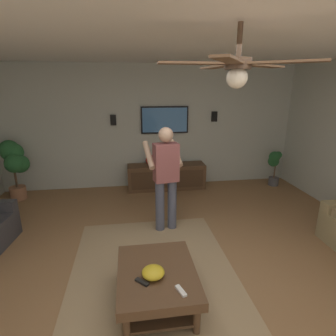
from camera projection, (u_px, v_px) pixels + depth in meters
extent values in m
plane|color=olive|center=(180.00, 289.00, 3.08)|extent=(8.26, 8.26, 0.00)
cube|color=#B2B7AD|center=(151.00, 127.00, 6.00)|extent=(0.10, 6.64, 2.67)
cube|color=white|center=(184.00, 23.00, 2.29)|extent=(7.09, 6.64, 0.10)
cube|color=#9E8460|center=(155.00, 289.00, 3.07)|extent=(3.16, 2.00, 0.01)
cube|color=#513823|center=(157.00, 275.00, 2.78)|extent=(1.00, 0.80, 0.10)
cylinder|color=#513823|center=(180.00, 263.00, 3.28)|extent=(0.07, 0.07, 0.30)
cylinder|color=#513823|center=(126.00, 268.00, 3.19)|extent=(0.07, 0.07, 0.30)
cylinder|color=#513823|center=(197.00, 320.00, 2.49)|extent=(0.07, 0.07, 0.30)
cylinder|color=#513823|center=(126.00, 329.00, 2.40)|extent=(0.07, 0.07, 0.30)
cube|color=#452F1E|center=(157.00, 295.00, 2.85)|extent=(0.88, 0.68, 0.03)
cube|color=#513823|center=(166.00, 176.00, 6.04)|extent=(0.44, 1.70, 0.55)
cube|color=#412C1C|center=(168.00, 180.00, 5.82)|extent=(0.01, 1.56, 0.39)
cube|color=black|center=(165.00, 120.00, 5.91)|extent=(0.05, 1.04, 0.58)
cube|color=#4177B8|center=(165.00, 120.00, 5.88)|extent=(0.01, 0.98, 0.52)
cylinder|color=#4C5166|center=(172.00, 205.00, 4.29)|extent=(0.14, 0.14, 0.82)
cylinder|color=#4C5166|center=(160.00, 206.00, 4.23)|extent=(0.14, 0.14, 0.82)
cube|color=#8C4C4C|center=(166.00, 163.00, 4.05)|extent=(0.28, 0.39, 0.58)
sphere|color=tan|center=(166.00, 135.00, 3.93)|extent=(0.22, 0.22, 0.22)
cylinder|color=tan|center=(176.00, 153.00, 4.26)|extent=(0.49, 0.17, 0.37)
cylinder|color=tan|center=(149.00, 155.00, 4.13)|extent=(0.49, 0.17, 0.37)
cube|color=white|center=(159.00, 157.00, 4.40)|extent=(0.05, 0.06, 0.16)
cylinder|color=#9E6B4C|center=(18.00, 193.00, 5.49)|extent=(0.31, 0.31, 0.26)
cylinder|color=brown|center=(15.00, 177.00, 5.39)|extent=(0.04, 0.04, 0.43)
sphere|color=#235B2D|center=(14.00, 152.00, 5.30)|extent=(0.36, 0.36, 0.36)
sphere|color=#235B2D|center=(10.00, 152.00, 5.29)|extent=(0.36, 0.36, 0.36)
sphere|color=#235B2D|center=(20.00, 164.00, 5.30)|extent=(0.35, 0.35, 0.35)
sphere|color=#235B2D|center=(14.00, 163.00, 5.20)|extent=(0.36, 0.36, 0.36)
sphere|color=#235B2D|center=(9.00, 149.00, 5.25)|extent=(0.36, 0.36, 0.36)
cylinder|color=#4C4C51|center=(273.00, 181.00, 6.27)|extent=(0.22, 0.22, 0.19)
cylinder|color=brown|center=(275.00, 171.00, 6.20)|extent=(0.03, 0.03, 0.31)
sphere|color=#235B2D|center=(274.00, 161.00, 6.20)|extent=(0.25, 0.25, 0.25)
sphere|color=#235B2D|center=(275.00, 157.00, 6.11)|extent=(0.25, 0.25, 0.25)
sphere|color=#235B2D|center=(278.00, 155.00, 6.13)|extent=(0.16, 0.16, 0.16)
ellipsoid|color=gold|center=(153.00, 272.00, 2.66)|extent=(0.23, 0.23, 0.10)
cube|color=white|center=(181.00, 291.00, 2.48)|extent=(0.16, 0.09, 0.02)
cube|color=black|center=(142.00, 282.00, 2.59)|extent=(0.14, 0.14, 0.02)
sphere|color=red|center=(151.00, 160.00, 5.91)|extent=(0.22, 0.22, 0.22)
cube|color=black|center=(214.00, 117.00, 6.06)|extent=(0.06, 0.12, 0.22)
cube|color=black|center=(113.00, 120.00, 5.76)|extent=(0.06, 0.12, 0.22)
cylinder|color=#4C3828|center=(239.00, 43.00, 1.97)|extent=(0.04, 0.04, 0.28)
cylinder|color=#4C3828|center=(238.00, 64.00, 2.01)|extent=(0.20, 0.20, 0.08)
sphere|color=silver|center=(237.00, 78.00, 2.04)|extent=(0.16, 0.16, 0.16)
cube|color=brown|center=(219.00, 66.00, 2.30)|extent=(0.57, 0.19, 0.02)
cube|color=brown|center=(196.00, 63.00, 1.96)|extent=(0.12, 0.56, 0.02)
cube|color=brown|center=(229.00, 60.00, 1.73)|extent=(0.54, 0.40, 0.02)
cube|color=brown|center=(284.00, 62.00, 1.86)|extent=(0.43, 0.52, 0.02)
cube|color=brown|center=(261.00, 66.00, 2.21)|extent=(0.40, 0.54, 0.02)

